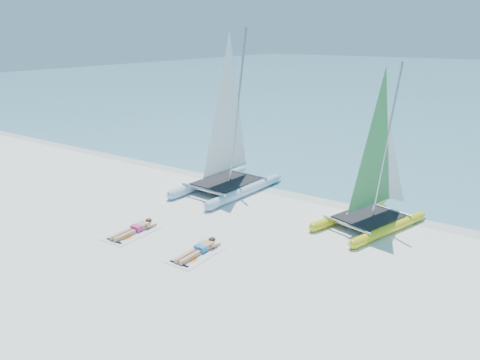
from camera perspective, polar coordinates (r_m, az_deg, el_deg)
The scene contains 8 objects.
ground at distance 15.54m, azimuth -3.01°, elevation -7.00°, with size 140.00×140.00×0.00m, color white.
wet_sand_strip at distance 19.86m, azimuth 6.66°, elevation -1.50°, with size 140.00×1.40×0.01m, color silver.
catamaran_blue at distance 19.47m, azimuth -1.55°, elevation 4.50°, with size 2.73×5.19×6.88m.
catamaran_yellow at distance 16.74m, azimuth 16.65°, elevation 0.70°, with size 3.14×4.62×5.74m.
towel_a at distance 16.19m, azimuth -13.09°, elevation -6.37°, with size 1.00×1.85×0.02m, color silver.
sunbather_a at distance 16.27m, azimuth -12.62°, elevation -5.80°, with size 0.37×1.73×0.26m.
towel_b at distance 14.43m, azimuth -5.42°, elevation -9.04°, with size 1.00×1.85×0.02m, color silver.
sunbather_b at distance 14.51m, azimuth -4.95°, elevation -8.38°, with size 0.37×1.73×0.26m.
Camera 1 is at (8.66, -11.17, 6.45)m, focal length 35.00 mm.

